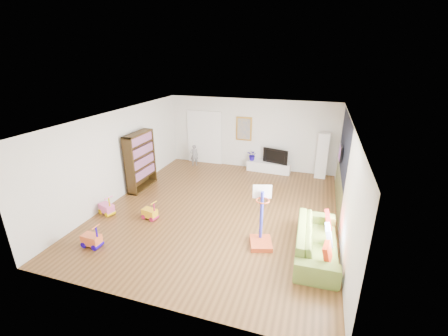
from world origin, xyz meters
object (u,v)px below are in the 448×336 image
(media_console, at_px, (269,167))
(sofa, at_px, (317,241))
(basketball_hoop, at_px, (262,218))
(bookshelf, at_px, (140,161))

(media_console, distance_m, sofa, 5.11)
(sofa, distance_m, basketball_hoop, 1.31)
(media_console, height_order, bookshelf, bookshelf)
(sofa, relative_size, basketball_hoop, 1.55)
(media_console, bearing_deg, bookshelf, -141.12)
(bookshelf, bearing_deg, basketball_hoop, -24.57)
(media_console, distance_m, bookshelf, 4.77)
(sofa, xyz_separation_m, basketball_hoop, (-1.24, -0.07, 0.40))
(media_console, relative_size, sofa, 0.72)
(bookshelf, bearing_deg, sofa, -19.02)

